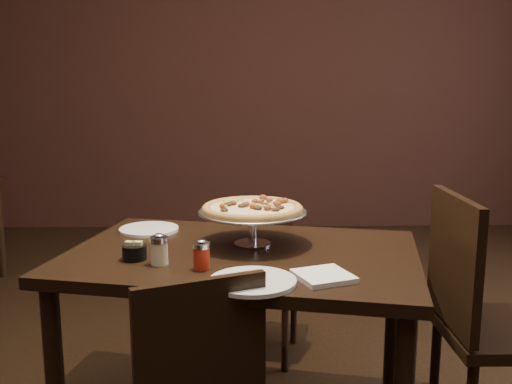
{
  "coord_description": "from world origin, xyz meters",
  "views": [
    {
      "loc": [
        0.03,
        -1.84,
        1.33
      ],
      "look_at": [
        0.06,
        0.14,
        0.96
      ],
      "focal_mm": 40.0,
      "sensor_mm": 36.0,
      "label": 1
    }
  ],
  "objects": [
    {
      "name": "room",
      "position": [
        0.06,
        0.03,
        1.4
      ],
      "size": [
        6.04,
        7.04,
        2.84
      ],
      "color": "black",
      "rests_on": "ground"
    },
    {
      "name": "dining_table",
      "position": [
        0.01,
        0.09,
        0.66
      ],
      "size": [
        1.36,
        1.05,
        0.76
      ],
      "rotation": [
        0.0,
        0.0,
        -0.21
      ],
      "color": "black",
      "rests_on": "ground"
    },
    {
      "name": "pizza_stand",
      "position": [
        0.05,
        0.18,
        0.89
      ],
      "size": [
        0.4,
        0.4,
        0.16
      ],
      "color": "#B4B3BA",
      "rests_on": "dining_table"
    },
    {
      "name": "parmesan_shaker",
      "position": [
        -0.25,
        -0.05,
        0.81
      ],
      "size": [
        0.06,
        0.06,
        0.1
      ],
      "color": "beige",
      "rests_on": "dining_table"
    },
    {
      "name": "pepper_flake_shaker",
      "position": [
        -0.11,
        -0.1,
        0.8
      ],
      "size": [
        0.06,
        0.06,
        0.1
      ],
      "color": "#9A180E",
      "rests_on": "dining_table"
    },
    {
      "name": "packet_caddy",
      "position": [
        -0.35,
        0.0,
        0.78
      ],
      "size": [
        0.08,
        0.08,
        0.06
      ],
      "rotation": [
        0.0,
        0.0,
        -0.14
      ],
      "color": "black",
      "rests_on": "dining_table"
    },
    {
      "name": "napkin_stack",
      "position": [
        0.26,
        -0.2,
        0.77
      ],
      "size": [
        0.2,
        0.2,
        0.02
      ],
      "primitive_type": "cube",
      "rotation": [
        0.0,
        0.0,
        0.36
      ],
      "color": "white",
      "rests_on": "dining_table"
    },
    {
      "name": "plate_left",
      "position": [
        -0.36,
        0.39,
        0.76
      ],
      "size": [
        0.24,
        0.24,
        0.01
      ],
      "primitive_type": "cylinder",
      "color": "white",
      "rests_on": "dining_table"
    },
    {
      "name": "plate_near",
      "position": [
        0.05,
        -0.24,
        0.76
      ],
      "size": [
        0.26,
        0.26,
        0.01
      ],
      "primitive_type": "cylinder",
      "color": "white",
      "rests_on": "dining_table"
    },
    {
      "name": "serving_spatula",
      "position": [
        0.09,
        0.03,
        0.89
      ],
      "size": [
        0.14,
        0.14,
        0.02
      ],
      "rotation": [
        0.0,
        0.0,
        -1.03
      ],
      "color": "#B4B3BA",
      "rests_on": "pizza_stand"
    },
    {
      "name": "chair_far",
      "position": [
        0.08,
        0.78,
        0.44
      ],
      "size": [
        0.45,
        0.45,
        0.81
      ],
      "rotation": [
        0.0,
        0.0,
        2.92
      ],
      "color": "black",
      "rests_on": "ground"
    },
    {
      "name": "chair_side",
      "position": [
        0.89,
        0.08,
        0.52
      ],
      "size": [
        0.45,
        0.45,
        0.96
      ],
      "rotation": [
        0.0,
        0.0,
        1.57
      ],
      "color": "black",
      "rests_on": "ground"
    }
  ]
}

